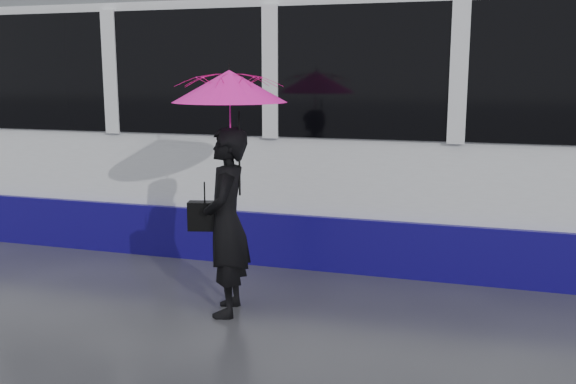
% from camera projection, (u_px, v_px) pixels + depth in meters
% --- Properties ---
extents(ground, '(90.00, 90.00, 0.00)m').
position_uv_depth(ground, '(312.00, 312.00, 5.99)').
color(ground, '#29282D').
rests_on(ground, ground).
extents(rails, '(34.00, 1.51, 0.02)m').
position_uv_depth(rails, '(362.00, 244.00, 8.33)').
color(rails, '#3F3D38').
rests_on(rails, ground).
extents(tram, '(26.00, 2.56, 3.35)m').
position_uv_depth(tram, '(505.00, 121.00, 7.55)').
color(tram, white).
rests_on(tram, ground).
extents(woman, '(0.55, 0.71, 1.72)m').
position_uv_depth(woman, '(227.00, 222.00, 5.82)').
color(woman, black).
rests_on(woman, ground).
extents(umbrella, '(1.22, 1.22, 1.16)m').
position_uv_depth(umbrella, '(230.00, 109.00, 5.61)').
color(umbrella, '#FF1593').
rests_on(umbrella, ground).
extents(handbag, '(0.33, 0.20, 0.45)m').
position_uv_depth(handbag, '(205.00, 216.00, 5.89)').
color(handbag, black).
rests_on(handbag, ground).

